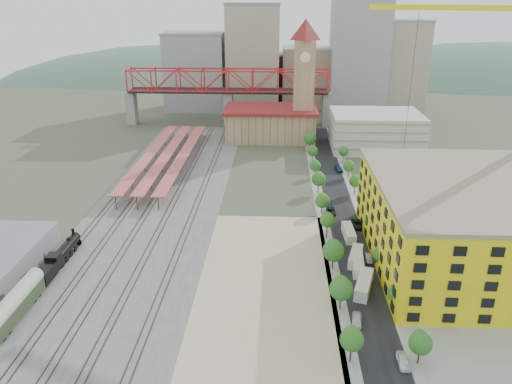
{
  "coord_description": "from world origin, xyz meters",
  "views": [
    {
      "loc": [
        -1.96,
        -121.64,
        56.05
      ],
      "look_at": [
        -7.24,
        -5.06,
        10.0
      ],
      "focal_mm": 35.0,
      "sensor_mm": 36.0,
      "label": 1
    }
  ],
  "objects_px": {
    "site_trailer_b": "(358,265)",
    "site_trailer_d": "(349,233)",
    "locomotive": "(60,256)",
    "car_0": "(357,320)",
    "coach": "(16,304)",
    "construction_building": "(476,223)",
    "site_trailer_c": "(356,257)",
    "site_trailer_a": "(364,285)",
    "clock_tower": "(304,70)"
  },
  "relations": [
    {
      "from": "construction_building",
      "to": "site_trailer_c",
      "type": "xyz_separation_m",
      "value": [
        -26.0,
        -1.57,
        -8.19
      ]
    },
    {
      "from": "clock_tower",
      "to": "car_0",
      "type": "relative_size",
      "value": 11.37
    },
    {
      "from": "site_trailer_a",
      "to": "site_trailer_d",
      "type": "relative_size",
      "value": 1.1
    },
    {
      "from": "construction_building",
      "to": "site_trailer_a",
      "type": "distance_m",
      "value": 30.39
    },
    {
      "from": "clock_tower",
      "to": "site_trailer_c",
      "type": "bearing_deg",
      "value": -85.5
    },
    {
      "from": "site_trailer_c",
      "to": "site_trailer_d",
      "type": "relative_size",
      "value": 0.99
    },
    {
      "from": "construction_building",
      "to": "coach",
      "type": "relative_size",
      "value": 2.87
    },
    {
      "from": "site_trailer_b",
      "to": "car_0",
      "type": "height_order",
      "value": "site_trailer_b"
    },
    {
      "from": "coach",
      "to": "site_trailer_a",
      "type": "relative_size",
      "value": 1.77
    },
    {
      "from": "clock_tower",
      "to": "site_trailer_c",
      "type": "relative_size",
      "value": 5.84
    },
    {
      "from": "coach",
      "to": "car_0",
      "type": "height_order",
      "value": "coach"
    },
    {
      "from": "clock_tower",
      "to": "car_0",
      "type": "xyz_separation_m",
      "value": [
        5.0,
        -124.74,
        -27.92
      ]
    },
    {
      "from": "clock_tower",
      "to": "site_trailer_a",
      "type": "distance_m",
      "value": 117.03
    },
    {
      "from": "site_trailer_a",
      "to": "locomotive",
      "type": "bearing_deg",
      "value": -169.96
    },
    {
      "from": "clock_tower",
      "to": "construction_building",
      "type": "height_order",
      "value": "clock_tower"
    },
    {
      "from": "site_trailer_b",
      "to": "site_trailer_d",
      "type": "distance_m",
      "value": 15.8
    },
    {
      "from": "construction_building",
      "to": "site_trailer_c",
      "type": "distance_m",
      "value": 27.31
    },
    {
      "from": "locomotive",
      "to": "site_trailer_a",
      "type": "bearing_deg",
      "value": -6.76
    },
    {
      "from": "locomotive",
      "to": "site_trailer_d",
      "type": "bearing_deg",
      "value": 13.8
    },
    {
      "from": "site_trailer_c",
      "to": "car_0",
      "type": "height_order",
      "value": "site_trailer_c"
    },
    {
      "from": "construction_building",
      "to": "site_trailer_b",
      "type": "distance_m",
      "value": 27.77
    },
    {
      "from": "locomotive",
      "to": "car_0",
      "type": "height_order",
      "value": "locomotive"
    },
    {
      "from": "construction_building",
      "to": "site_trailer_a",
      "type": "height_order",
      "value": "construction_building"
    },
    {
      "from": "clock_tower",
      "to": "site_trailer_c",
      "type": "height_order",
      "value": "clock_tower"
    },
    {
      "from": "clock_tower",
      "to": "coach",
      "type": "distance_m",
      "value": 140.64
    },
    {
      "from": "clock_tower",
      "to": "locomotive",
      "type": "xyz_separation_m",
      "value": [
        -58.0,
        -105.69,
        -26.73
      ]
    },
    {
      "from": "site_trailer_b",
      "to": "site_trailer_c",
      "type": "xyz_separation_m",
      "value": [
        0.0,
        3.71,
        0.0
      ]
    },
    {
      "from": "locomotive",
      "to": "site_trailer_d",
      "type": "height_order",
      "value": "locomotive"
    },
    {
      "from": "site_trailer_d",
      "to": "site_trailer_a",
      "type": "bearing_deg",
      "value": -91.96
    },
    {
      "from": "site_trailer_d",
      "to": "clock_tower",
      "type": "bearing_deg",
      "value": 93.15
    },
    {
      "from": "site_trailer_a",
      "to": "site_trailer_c",
      "type": "distance_m",
      "value": 11.95
    },
    {
      "from": "construction_building",
      "to": "car_0",
      "type": "relative_size",
      "value": 11.06
    },
    {
      "from": "construction_building",
      "to": "site_trailer_b",
      "type": "xyz_separation_m",
      "value": [
        -26.0,
        -5.28,
        -8.2
      ]
    },
    {
      "from": "locomotive",
      "to": "site_trailer_a",
      "type": "relative_size",
      "value": 2.12
    },
    {
      "from": "construction_building",
      "to": "site_trailer_a",
      "type": "bearing_deg",
      "value": -152.52
    },
    {
      "from": "construction_building",
      "to": "locomotive",
      "type": "distance_m",
      "value": 92.48
    },
    {
      "from": "site_trailer_b",
      "to": "car_0",
      "type": "distance_m",
      "value": 19.69
    },
    {
      "from": "coach",
      "to": "site_trailer_b",
      "type": "height_order",
      "value": "coach"
    },
    {
      "from": "locomotive",
      "to": "site_trailer_a",
      "type": "xyz_separation_m",
      "value": [
        66.0,
        -7.82,
        -0.61
      ]
    },
    {
      "from": "locomotive",
      "to": "car_0",
      "type": "xyz_separation_m",
      "value": [
        63.0,
        -19.04,
        -1.19
      ]
    },
    {
      "from": "site_trailer_c",
      "to": "locomotive",
      "type": "bearing_deg",
      "value": -161.17
    },
    {
      "from": "locomotive",
      "to": "site_trailer_c",
      "type": "height_order",
      "value": "locomotive"
    },
    {
      "from": "clock_tower",
      "to": "site_trailer_a",
      "type": "relative_size",
      "value": 5.22
    },
    {
      "from": "clock_tower",
      "to": "site_trailer_d",
      "type": "relative_size",
      "value": 5.77
    },
    {
      "from": "construction_building",
      "to": "coach",
      "type": "height_order",
      "value": "construction_building"
    },
    {
      "from": "site_trailer_c",
      "to": "site_trailer_b",
      "type": "bearing_deg",
      "value": -74.75
    },
    {
      "from": "coach",
      "to": "site_trailer_a",
      "type": "xyz_separation_m",
      "value": [
        66.0,
        11.99,
        -1.58
      ]
    },
    {
      "from": "locomotive",
      "to": "site_trailer_c",
      "type": "distance_m",
      "value": 66.13
    },
    {
      "from": "site_trailer_b",
      "to": "locomotive",
      "type": "bearing_deg",
      "value": -174.15
    },
    {
      "from": "clock_tower",
      "to": "construction_building",
      "type": "distance_m",
      "value": 107.36
    }
  ]
}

